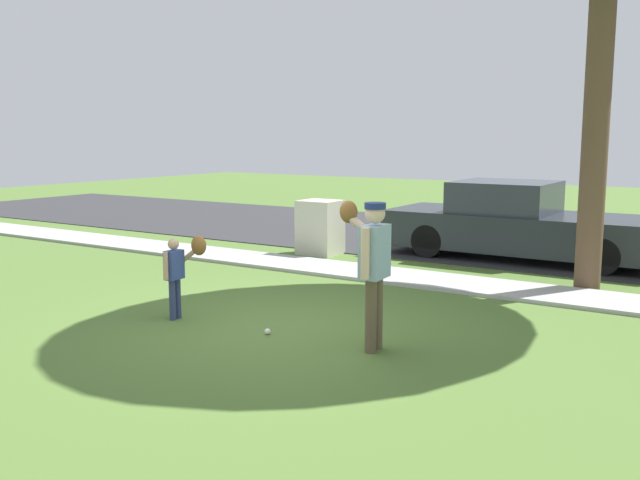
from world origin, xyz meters
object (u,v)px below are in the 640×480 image
Objects in this scene: person_child at (180,266)px; utility_cabinet at (320,227)px; person_adult at (372,258)px; parked_pickup_dark at (520,224)px; baseball at (268,332)px.

person_child is 1.02× the size of utility_cabinet.
person_adult is at bearing -52.21° from utility_cabinet.
parked_pickup_dark is (-0.37, 6.67, -0.37)m from person_adult.
person_child is 5.38m from utility_cabinet.
person_child is at bearing -108.94° from parked_pickup_dark.
person_child is at bearing -77.12° from utility_cabinet.
baseball is 0.01× the size of parked_pickup_dark.
baseball is at bearing -98.09° from parked_pickup_dark.
person_child is at bearing -178.64° from baseball.
parked_pickup_dark is (2.35, 6.86, -0.04)m from person_child.
parked_pickup_dark is (0.97, 6.82, 0.64)m from baseball.
person_adult reaches higher than utility_cabinet.
person_adult is 1.68m from baseball.
baseball is 6.92m from parked_pickup_dark.
person_adult is 6.69m from parked_pickup_dark.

